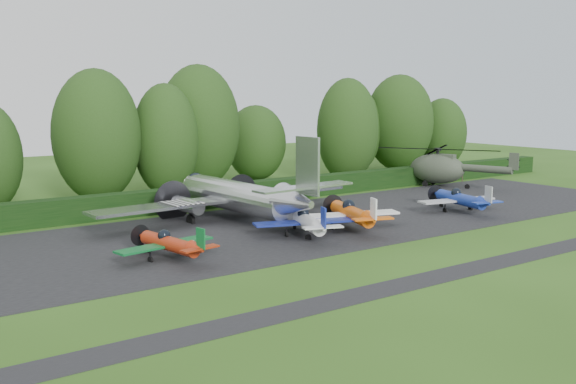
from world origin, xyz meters
TOP-DOWN VIEW (x-y plane):
  - ground at (0.00, 0.00)m, footprint 160.00×160.00m
  - apron at (0.00, 10.00)m, footprint 70.00×18.00m
  - taxiway_verge at (0.00, -6.00)m, footprint 70.00×2.00m
  - hedgerow at (0.00, 21.00)m, footprint 90.00×1.60m
  - transport_plane at (-3.43, 13.84)m, footprint 23.22×17.80m
  - light_plane_red at (-12.95, 5.99)m, footprint 6.50×6.83m
  - light_plane_white at (-2.34, 6.29)m, footprint 7.24×7.61m
  - light_plane_orange at (2.00, 6.40)m, footprint 7.81×8.21m
  - light_plane_blue at (14.30, 6.45)m, footprint 7.21×7.58m
  - helicopter at (24.65, 18.27)m, footprint 13.09×15.33m
  - sign_board at (28.30, 19.51)m, footprint 3.35×0.13m
  - tree_0 at (38.78, 30.32)m, footprint 6.76×6.76m
  - tree_3 at (31.96, 31.68)m, footprint 8.99×8.99m
  - tree_4 at (19.21, 27.20)m, footprint 7.09×7.09m
  - tree_6 at (-2.45, 29.31)m, footprint 6.47×6.47m
  - tree_7 at (2.63, 32.05)m, footprint 8.73×8.73m
  - tree_9 at (26.18, 33.55)m, footprint 6.35×6.35m
  - tree_10 at (-9.11, 29.85)m, footprint 8.16×8.16m
  - tree_11 at (11.23, 34.29)m, footprint 7.11×7.11m

SIDE VIEW (x-z plane):
  - ground at x=0.00m, z-range 0.00..0.00m
  - hedgerow at x=0.00m, z-range -1.00..1.00m
  - taxiway_verge at x=0.00m, z-range 0.00..0.00m
  - apron at x=0.00m, z-range 0.00..0.01m
  - light_plane_red at x=-12.95m, z-range -0.21..2.29m
  - light_plane_blue at x=14.30m, z-range -0.23..2.54m
  - light_plane_white at x=-2.34m, z-range -0.23..2.55m
  - light_plane_orange at x=2.00m, z-range -0.25..2.75m
  - sign_board at x=28.30m, z-range 0.33..2.22m
  - transport_plane at x=-3.43m, z-range -1.65..5.80m
  - helicopter at x=24.65m, z-range 0.16..4.37m
  - tree_11 at x=11.23m, z-range -0.01..8.80m
  - tree_0 at x=38.78m, z-range -0.01..9.53m
  - tree_9 at x=26.18m, z-range -0.01..10.86m
  - tree_6 at x=-2.45m, z-range -0.01..11.13m
  - tree_4 at x=19.21m, z-range -0.01..11.90m
  - tree_10 at x=-9.11m, z-range -0.01..12.43m
  - tree_3 at x=31.96m, z-range -0.01..12.64m
  - tree_7 at x=2.63m, z-range -0.01..13.20m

